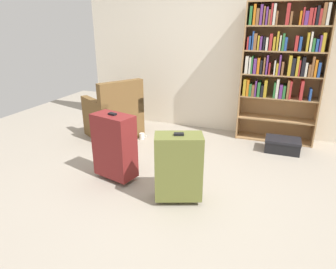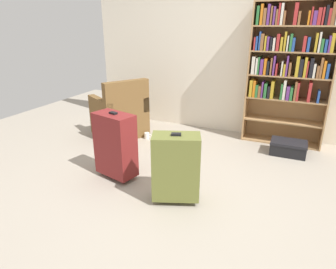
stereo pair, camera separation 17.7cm
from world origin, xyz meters
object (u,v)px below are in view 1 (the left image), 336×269
(storage_box, at_px, (282,145))
(suitcase_dark_red, at_px, (114,146))
(mug, at_px, (142,136))
(armchair, at_px, (114,117))
(suitcase_olive, at_px, (178,167))
(bookshelf, at_px, (281,64))

(storage_box, height_order, suitcase_dark_red, suitcase_dark_red)
(mug, distance_m, storage_box, 2.03)
(armchair, xyz_separation_m, suitcase_dark_red, (0.71, -1.21, 0.09))
(mug, height_order, suitcase_olive, suitcase_olive)
(bookshelf, distance_m, suitcase_dark_red, 2.61)
(suitcase_dark_red, bearing_deg, armchair, 120.21)
(armchair, relative_size, mug, 8.02)
(armchair, distance_m, suitcase_olive, 2.05)
(mug, height_order, storage_box, storage_box)
(bookshelf, distance_m, mug, 2.27)
(bookshelf, height_order, mug, bookshelf)
(suitcase_dark_red, bearing_deg, storage_box, 39.80)
(storage_box, bearing_deg, armchair, -173.91)
(mug, relative_size, storage_box, 0.26)
(suitcase_olive, bearing_deg, suitcase_dark_red, 167.86)
(bookshelf, relative_size, mug, 16.28)
(suitcase_olive, xyz_separation_m, suitcase_dark_red, (-0.80, 0.17, 0.03))
(armchair, height_order, storage_box, armchair)
(armchair, bearing_deg, suitcase_dark_red, -59.79)
(bookshelf, xyz_separation_m, mug, (-1.86, -0.69, -1.09))
(mug, xyz_separation_m, suitcase_olive, (1.05, -1.39, 0.33))
(storage_box, bearing_deg, mug, -172.82)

